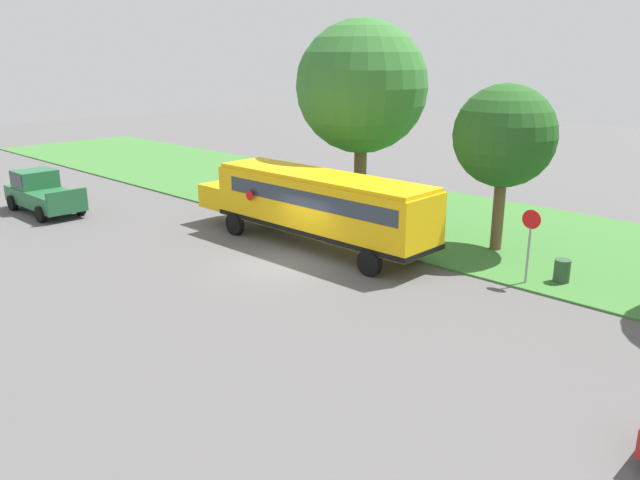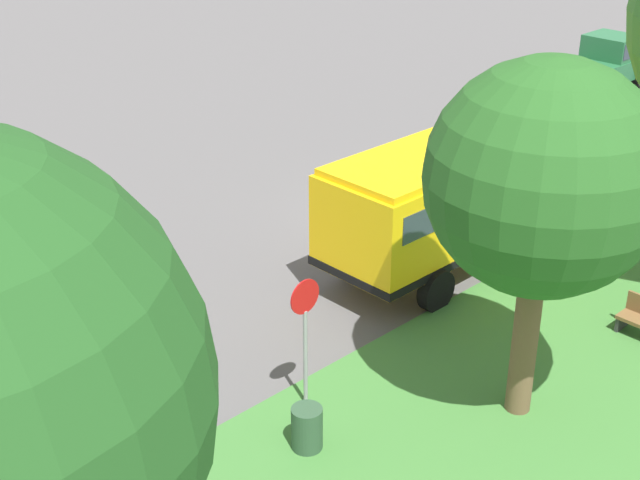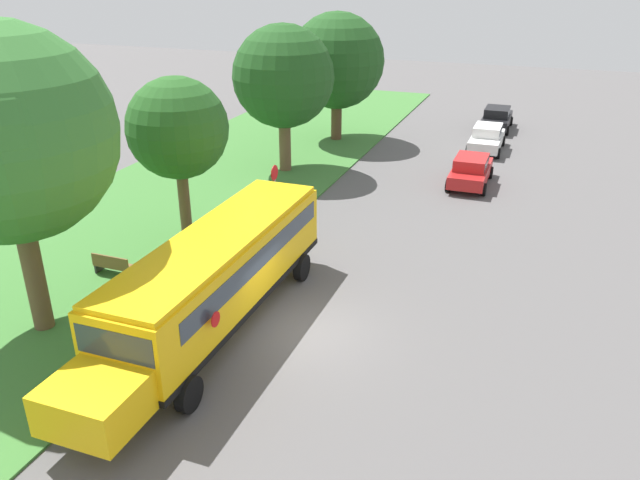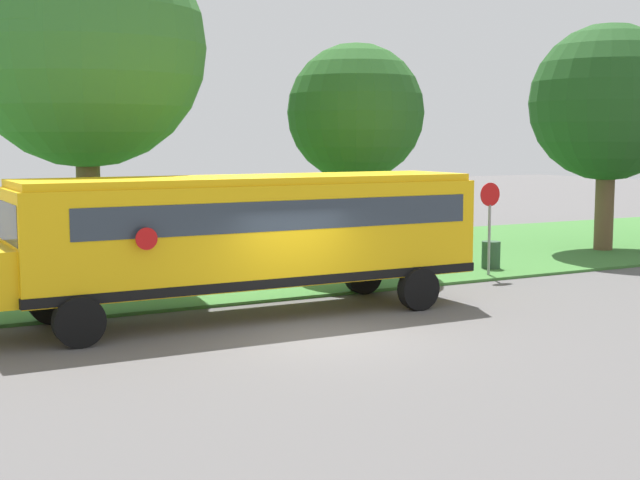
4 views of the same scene
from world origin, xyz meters
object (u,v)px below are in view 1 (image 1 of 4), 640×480
object	(u,v)px
park_bench	(423,220)
trash_bin	(562,272)
stop_sign	(530,238)
pickup_truck	(42,191)
school_bus	(316,202)
oak_tree_roadside_mid	(502,137)
oak_tree_beside_bus	(357,85)

from	to	relation	value
park_bench	trash_bin	bearing A→B (deg)	71.59
trash_bin	stop_sign	bearing A→B (deg)	-42.06
pickup_truck	trash_bin	bearing A→B (deg)	109.04
school_bus	trash_bin	distance (m)	9.97
school_bus	trash_bin	xyz separation A→B (m)	(-2.83, 9.44, -1.47)
park_bench	oak_tree_roadside_mid	bearing A→B (deg)	80.17
pickup_truck	trash_bin	distance (m)	25.34
oak_tree_roadside_mid	park_bench	size ratio (longest dim) A/B	4.25
oak_tree_beside_bus	oak_tree_roadside_mid	world-z (taller)	oak_tree_beside_bus
oak_tree_beside_bus	school_bus	bearing A→B (deg)	23.57
stop_sign	trash_bin	xyz separation A→B (m)	(-0.97, 0.87, -1.29)
oak_tree_roadside_mid	park_bench	bearing A→B (deg)	-99.83
oak_tree_roadside_mid	school_bus	bearing A→B (deg)	-50.50
oak_tree_roadside_mid	park_bench	xyz separation A→B (m)	(-0.69, -4.01, -4.23)
stop_sign	trash_bin	bearing A→B (deg)	137.94
park_bench	pickup_truck	bearing A→B (deg)	-56.24
oak_tree_roadside_mid	trash_bin	size ratio (longest dim) A/B	7.56
school_bus	oak_tree_roadside_mid	world-z (taller)	oak_tree_roadside_mid
school_bus	pickup_truck	world-z (taller)	school_bus
school_bus	stop_sign	distance (m)	8.77
stop_sign	trash_bin	distance (m)	1.83
school_bus	oak_tree_roadside_mid	bearing A→B (deg)	129.50
oak_tree_beside_bus	park_bench	xyz separation A→B (m)	(-0.31, 3.93, -5.97)
stop_sign	park_bench	distance (m)	7.82
stop_sign	pickup_truck	bearing A→B (deg)	-72.45
pickup_truck	oak_tree_roadside_mid	distance (m)	22.92
park_bench	trash_bin	distance (m)	8.15
oak_tree_roadside_mid	trash_bin	world-z (taller)	oak_tree_roadside_mid
oak_tree_roadside_mid	stop_sign	xyz separation A→B (m)	(2.85, 2.85, -2.97)
pickup_truck	trash_bin	size ratio (longest dim) A/B	6.00
school_bus	pickup_truck	bearing A→B (deg)	-69.47
trash_bin	park_bench	bearing A→B (deg)	-108.41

